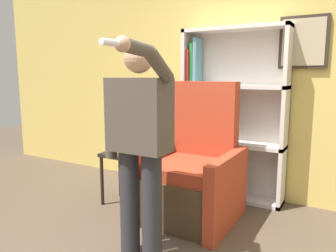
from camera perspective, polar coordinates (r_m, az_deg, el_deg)
wall_back at (r=3.77m, az=14.66°, el=8.92°), size 8.00×0.11×2.80m
bookcase at (r=3.73m, az=9.78°, el=1.50°), size 1.15×0.28×1.89m
armchair at (r=3.24m, az=4.39°, el=-8.83°), size 0.86×0.88×1.32m
person_standing at (r=2.39m, az=-5.16°, el=-2.32°), size 0.60×0.78×1.60m
side_table at (r=3.57m, az=-8.00°, el=-6.43°), size 0.36×0.36×0.56m
table_lamp at (r=3.47m, az=-8.18°, el=1.83°), size 0.22×0.22×0.53m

